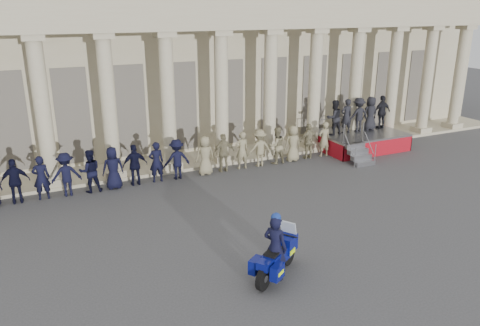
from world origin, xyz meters
name	(u,v)px	position (x,y,z in m)	size (l,w,h in m)	color
ground	(281,237)	(0.00, 0.00, 0.00)	(90.00, 90.00, 0.00)	#3C3C3F
building	(154,58)	(0.00, 14.74, 4.52)	(40.00, 12.50, 9.00)	tan
officer_rank	(94,170)	(-4.89, 6.84, 0.90)	(22.62, 0.68, 1.80)	black
reviewing_stand	(359,121)	(8.92, 7.23, 1.49)	(4.44, 4.21, 2.73)	gray
motorcycle	(277,256)	(-1.30, -2.02, 0.62)	(1.93, 1.54, 1.43)	black
rider	(275,247)	(-1.41, -2.09, 0.99)	(0.77, 0.84, 2.01)	black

